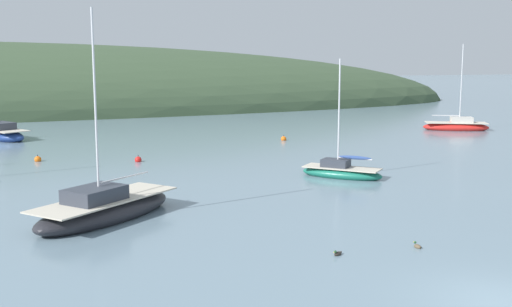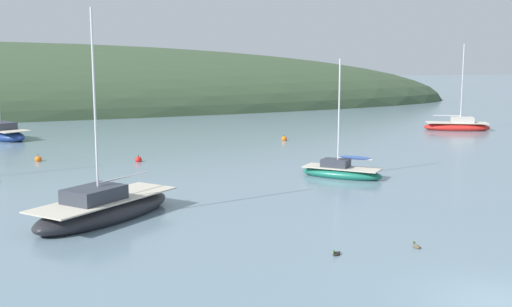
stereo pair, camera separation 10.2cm
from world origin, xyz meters
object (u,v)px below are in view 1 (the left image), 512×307
at_px(duck_lead, 417,246).
at_px(sailboat_orange_cutter, 341,172).
at_px(mooring_buoy_channel, 38,159).
at_px(mooring_buoy_outer, 138,160).
at_px(duck_straggler, 338,254).
at_px(mooring_buoy_inner, 284,139).
at_px(sailboat_yellow_far, 105,209).
at_px(sailboat_grey_yawl, 456,126).

bearing_deg(duck_lead, sailboat_orange_cutter, 74.50).
bearing_deg(mooring_buoy_channel, mooring_buoy_outer, -20.77).
height_order(sailboat_orange_cutter, duck_straggler, sailboat_orange_cutter).
xyz_separation_m(mooring_buoy_inner, mooring_buoy_channel, (-18.81, -4.33, 0.00)).
xyz_separation_m(mooring_buoy_outer, mooring_buoy_inner, (12.74, 6.63, 0.00)).
bearing_deg(sailboat_yellow_far, mooring_buoy_channel, 99.03).
xyz_separation_m(sailboat_grey_yawl, mooring_buoy_outer, (-30.56, -8.05, -0.25)).
height_order(sailboat_orange_cutter, mooring_buoy_inner, sailboat_orange_cutter).
bearing_deg(sailboat_orange_cutter, mooring_buoy_outer, 137.59).
bearing_deg(mooring_buoy_outer, sailboat_grey_yawl, 14.77).
bearing_deg(mooring_buoy_inner, mooring_buoy_outer, -152.50).
distance_m(sailboat_grey_yawl, sailboat_orange_cutter, 26.82).
bearing_deg(duck_lead, mooring_buoy_inner, 77.33).
xyz_separation_m(mooring_buoy_outer, duck_straggler, (3.39, -21.38, -0.07)).
bearing_deg(mooring_buoy_outer, duck_straggler, -80.98).
bearing_deg(mooring_buoy_inner, sailboat_yellow_far, -128.25).
bearing_deg(mooring_buoy_channel, sailboat_orange_cutter, -35.38).
xyz_separation_m(sailboat_orange_cutter, mooring_buoy_inner, (2.86, 15.65, -0.20)).
height_order(sailboat_grey_yawl, mooring_buoy_inner, sailboat_grey_yawl).
distance_m(mooring_buoy_outer, mooring_buoy_inner, 14.36).
bearing_deg(mooring_buoy_channel, duck_straggler, -68.21).
bearing_deg(sailboat_grey_yawl, mooring_buoy_inner, -175.43).
bearing_deg(sailboat_orange_cutter, duck_lead, -105.50).
height_order(sailboat_grey_yawl, mooring_buoy_outer, sailboat_grey_yawl).
xyz_separation_m(sailboat_grey_yawl, mooring_buoy_inner, (-17.82, -1.42, -0.25)).
height_order(mooring_buoy_channel, duck_lead, mooring_buoy_channel).
distance_m(sailboat_grey_yawl, mooring_buoy_channel, 37.08).
xyz_separation_m(sailboat_grey_yawl, sailboat_orange_cutter, (-20.68, -17.08, -0.05)).
distance_m(sailboat_orange_cutter, mooring_buoy_inner, 15.91).
bearing_deg(sailboat_orange_cutter, sailboat_yellow_far, -159.76).
bearing_deg(mooring_buoy_inner, duck_lead, -102.67).
distance_m(sailboat_orange_cutter, mooring_buoy_channel, 19.56).
relative_size(sailboat_orange_cutter, duck_lead, 15.77).
xyz_separation_m(mooring_buoy_outer, duck_lead, (6.40, -21.56, -0.07)).
distance_m(sailboat_grey_yawl, duck_straggler, 40.05).
bearing_deg(mooring_buoy_outer, sailboat_yellow_far, -104.04).
distance_m(sailboat_grey_yawl, duck_lead, 38.22).
relative_size(sailboat_grey_yawl, mooring_buoy_channel, 14.96).
distance_m(mooring_buoy_outer, mooring_buoy_channel, 6.49).
bearing_deg(sailboat_yellow_far, duck_straggler, -47.17).
bearing_deg(mooring_buoy_outer, sailboat_orange_cutter, -42.41).
relative_size(sailboat_grey_yawl, duck_lead, 19.00).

